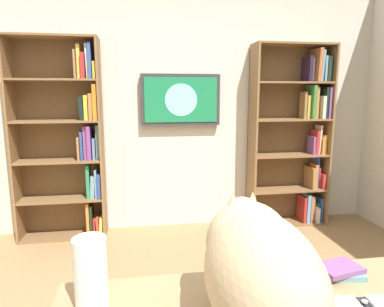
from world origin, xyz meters
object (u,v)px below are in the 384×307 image
object	(u,v)px
bookshelf_left	(298,134)
desk_book_stack	(338,271)
bookshelf_right	(69,140)
wall_mounted_tv	(181,100)
paper_towel_roll	(91,273)
cat	(257,267)

from	to	relation	value
bookshelf_left	desk_book_stack	size ratio (longest dim) A/B	9.90
bookshelf_right	desk_book_stack	xyz separation A→B (m)	(-1.45, 2.36, -0.23)
bookshelf_right	wall_mounted_tv	world-z (taller)	bookshelf_right
bookshelf_left	paper_towel_roll	xyz separation A→B (m)	(1.90, 2.41, -0.15)
bookshelf_right	paper_towel_roll	world-z (taller)	bookshelf_right
paper_towel_roll	desk_book_stack	xyz separation A→B (m)	(-0.93, -0.05, -0.10)
bookshelf_right	paper_towel_roll	size ratio (longest dim) A/B	8.15
cat	paper_towel_roll	world-z (taller)	cat
bookshelf_left	bookshelf_right	world-z (taller)	bookshelf_right
cat	desk_book_stack	xyz separation A→B (m)	(-0.42, -0.23, -0.18)
wall_mounted_tv	paper_towel_roll	world-z (taller)	wall_mounted_tv
bookshelf_right	wall_mounted_tv	xyz separation A→B (m)	(-1.13, -0.08, 0.40)
bookshelf_right	cat	xyz separation A→B (m)	(-1.03, 2.59, -0.05)
bookshelf_left	cat	distance (m)	2.94
cat	desk_book_stack	distance (m)	0.51
cat	paper_towel_roll	xyz separation A→B (m)	(0.51, -0.18, -0.08)
bookshelf_left	desk_book_stack	bearing A→B (deg)	67.54
paper_towel_roll	desk_book_stack	world-z (taller)	paper_towel_roll
desk_book_stack	paper_towel_roll	bearing A→B (deg)	3.26
paper_towel_roll	bookshelf_right	bearing A→B (deg)	-77.78
bookshelf_left	bookshelf_right	xyz separation A→B (m)	(2.42, -0.00, -0.02)
bookshelf_right	paper_towel_roll	bearing A→B (deg)	102.22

